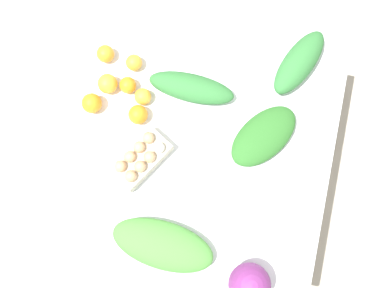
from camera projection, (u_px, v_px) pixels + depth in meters
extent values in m
plane|color=#B2A899|center=(192.00, 175.00, 2.38)|extent=(8.00, 8.00, 0.00)
cube|color=silver|center=(192.00, 146.00, 1.65)|extent=(1.21, 1.06, 0.03)
cylinder|color=brown|center=(310.00, 81.00, 2.11)|extent=(0.06, 0.06, 0.74)
cylinder|color=brown|center=(62.00, 255.00, 1.93)|extent=(0.06, 0.06, 0.74)
cylinder|color=brown|center=(127.00, 39.00, 2.16)|extent=(0.06, 0.06, 0.74)
sphere|color=#7A2D75|center=(250.00, 284.00, 1.45)|extent=(0.15, 0.15, 0.15)
cube|color=beige|center=(141.00, 159.00, 1.59)|extent=(0.26, 0.21, 0.06)
sphere|color=tan|center=(148.00, 138.00, 1.57)|extent=(0.04, 0.04, 0.04)
sphere|color=tan|center=(139.00, 147.00, 1.56)|extent=(0.04, 0.04, 0.04)
sphere|color=tan|center=(130.00, 157.00, 1.55)|extent=(0.04, 0.04, 0.04)
sphere|color=tan|center=(120.00, 166.00, 1.54)|extent=(0.04, 0.04, 0.04)
sphere|color=white|center=(159.00, 148.00, 1.56)|extent=(0.04, 0.04, 0.04)
sphere|color=tan|center=(149.00, 157.00, 1.55)|extent=(0.04, 0.04, 0.04)
sphere|color=tan|center=(140.00, 167.00, 1.54)|extent=(0.04, 0.04, 0.04)
sphere|color=tan|center=(131.00, 176.00, 1.53)|extent=(0.04, 0.04, 0.04)
ellipsoid|color=#2D6B28|center=(264.00, 136.00, 1.60)|extent=(0.34, 0.30, 0.07)
ellipsoid|color=#337538|center=(191.00, 88.00, 1.64)|extent=(0.11, 0.33, 0.08)
ellipsoid|color=#4C933D|center=(163.00, 245.00, 1.51)|extent=(0.19, 0.38, 0.08)
ellipsoid|color=#337538|center=(299.00, 62.00, 1.66)|extent=(0.33, 0.22, 0.09)
sphere|color=orange|center=(128.00, 85.00, 1.65)|extent=(0.07, 0.07, 0.07)
sphere|color=#F9A833|center=(108.00, 84.00, 1.65)|extent=(0.08, 0.08, 0.08)
sphere|color=orange|center=(92.00, 103.00, 1.63)|extent=(0.08, 0.08, 0.08)
sphere|color=#F9A833|center=(134.00, 63.00, 1.67)|extent=(0.06, 0.06, 0.06)
sphere|color=orange|center=(138.00, 115.00, 1.62)|extent=(0.07, 0.07, 0.07)
sphere|color=orange|center=(105.00, 54.00, 1.68)|extent=(0.07, 0.07, 0.07)
sphere|color=#F9A833|center=(143.00, 97.00, 1.64)|extent=(0.07, 0.07, 0.07)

